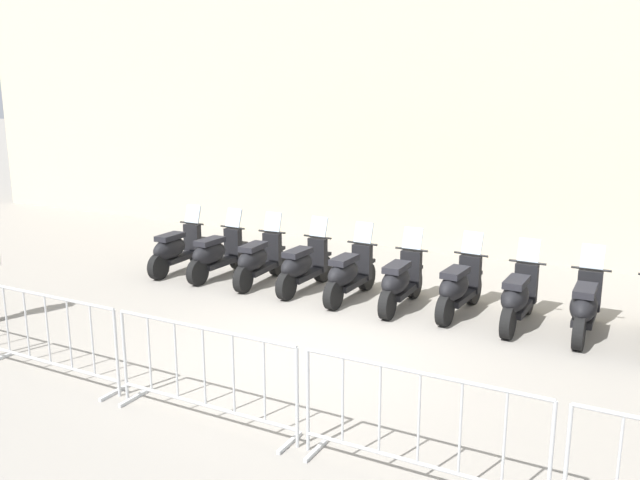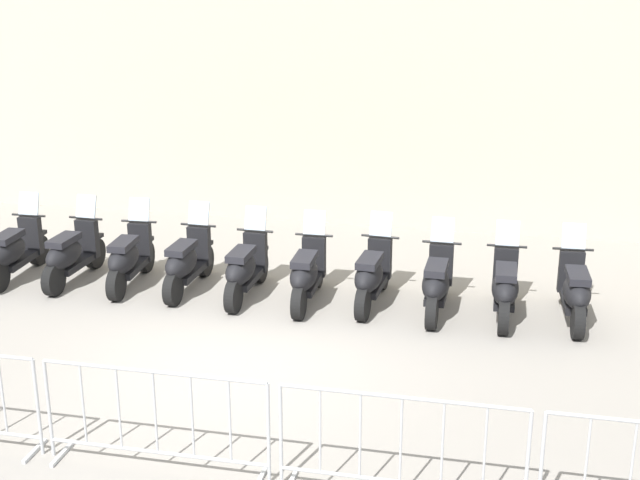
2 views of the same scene
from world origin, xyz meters
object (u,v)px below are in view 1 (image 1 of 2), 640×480
(motorcycle_2, at_px, (258,260))
(motorcycle_8, at_px, (585,306))
(motorcycle_4, at_px, (349,274))
(barrier_segment_1, at_px, (48,336))
(motorcycle_6, at_px, (458,288))
(barrier_segment_3, at_px, (419,428))
(motorcycle_0, at_px, (176,249))
(motorcycle_5, at_px, (400,282))
(barrier_segment_2, at_px, (204,375))
(motorcycle_3, at_px, (303,266))
(motorcycle_7, at_px, (518,298))
(motorcycle_1, at_px, (216,254))

(motorcycle_2, relative_size, motorcycle_8, 1.00)
(motorcycle_4, distance_m, barrier_segment_1, 4.86)
(motorcycle_6, relative_size, barrier_segment_3, 0.76)
(motorcycle_6, height_order, barrier_segment_3, motorcycle_6)
(motorcycle_0, relative_size, motorcycle_2, 1.00)
(motorcycle_0, relative_size, motorcycle_6, 1.01)
(motorcycle_0, xyz_separation_m, barrier_segment_3, (5.46, -5.73, 0.07))
(motorcycle_5, xyz_separation_m, motorcycle_6, (0.92, -0.06, 0.00))
(motorcycle_0, bearing_deg, barrier_segment_2, -59.05)
(motorcycle_3, distance_m, motorcycle_4, 0.93)
(motorcycle_0, bearing_deg, motorcycle_3, -10.44)
(motorcycle_7, bearing_deg, motorcycle_0, 168.21)
(motorcycle_0, xyz_separation_m, motorcycle_7, (6.32, -1.32, 0.00))
(motorcycle_3, distance_m, motorcycle_7, 3.69)
(motorcycle_7, bearing_deg, motorcycle_1, 167.77)
(motorcycle_2, xyz_separation_m, barrier_segment_3, (3.64, -5.40, 0.07))
(motorcycle_5, height_order, barrier_segment_3, motorcycle_5)
(motorcycle_0, relative_size, motorcycle_5, 1.00)
(motorcycle_1, bearing_deg, barrier_segment_3, -50.77)
(motorcycle_0, xyz_separation_m, barrier_segment_1, (0.82, -4.75, 0.07))
(motorcycle_3, bearing_deg, motorcycle_7, -12.80)
(motorcycle_0, relative_size, barrier_segment_2, 0.77)
(motorcycle_0, bearing_deg, barrier_segment_1, -80.21)
(motorcycle_8, bearing_deg, motorcycle_3, 167.84)
(motorcycle_4, bearing_deg, motorcycle_0, 167.96)
(barrier_segment_2, bearing_deg, motorcycle_4, 84.07)
(motorcycle_3, distance_m, motorcycle_6, 2.77)
(barrier_segment_1, height_order, barrier_segment_3, same)
(motorcycle_1, xyz_separation_m, motorcycle_8, (6.33, -1.33, 0.00))
(motorcycle_4, relative_size, motorcycle_7, 1.00)
(motorcycle_5, relative_size, motorcycle_6, 1.01)
(motorcycle_4, xyz_separation_m, motorcycle_5, (0.90, -0.22, 0.00))
(motorcycle_0, distance_m, motorcycle_1, 0.92)
(motorcycle_6, bearing_deg, motorcycle_4, 171.56)
(motorcycle_8, relative_size, barrier_segment_2, 0.77)
(motorcycle_1, relative_size, motorcycle_4, 1.00)
(motorcycle_1, distance_m, barrier_segment_2, 5.56)
(motorcycle_2, xyz_separation_m, motorcycle_3, (0.90, -0.18, 0.00))
(motorcycle_3, relative_size, motorcycle_7, 1.00)
(motorcycle_6, bearing_deg, motorcycle_8, -13.53)
(motorcycle_7, relative_size, barrier_segment_1, 0.76)
(motorcycle_6, xyz_separation_m, barrier_segment_1, (-4.61, -3.71, 0.07))
(motorcycle_1, bearing_deg, motorcycle_4, -12.99)
(motorcycle_3, relative_size, motorcycle_4, 1.00)
(motorcycle_5, bearing_deg, motorcycle_0, 167.68)
(motorcycle_5, relative_size, motorcycle_8, 1.00)
(motorcycle_2, bearing_deg, motorcycle_3, -11.28)
(motorcycle_3, bearing_deg, motorcycle_5, -15.13)
(motorcycle_8, xyz_separation_m, barrier_segment_2, (-4.09, -3.77, 0.07))
(motorcycle_1, bearing_deg, motorcycle_6, -11.17)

